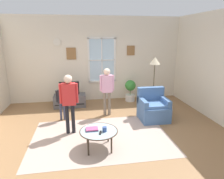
% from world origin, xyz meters
% --- Properties ---
extents(ground_plane, '(6.62, 5.95, 0.02)m').
position_xyz_m(ground_plane, '(0.00, 0.00, -0.01)').
color(ground_plane, olive).
extents(back_wall, '(6.02, 0.17, 2.95)m').
position_xyz_m(back_wall, '(0.00, 2.73, 1.47)').
color(back_wall, beige).
rests_on(back_wall, ground_plane).
extents(area_rug, '(3.15, 2.14, 0.01)m').
position_xyz_m(area_rug, '(-0.17, -0.19, 0.00)').
color(area_rug, tan).
rests_on(area_rug, ground_plane).
extents(tv_stand, '(1.03, 0.48, 0.41)m').
position_xyz_m(tv_stand, '(-0.96, 2.06, 0.20)').
color(tv_stand, '#4C4C51').
rests_on(tv_stand, ground_plane).
extents(television, '(0.63, 0.08, 0.44)m').
position_xyz_m(television, '(-0.96, 2.05, 0.64)').
color(television, '#4C4C4C').
rests_on(television, tv_stand).
extents(armchair, '(0.76, 0.74, 0.87)m').
position_xyz_m(armchair, '(1.38, 0.61, 0.33)').
color(armchair, '#476B9E').
rests_on(armchair, ground_plane).
extents(coffee_table, '(0.79, 0.79, 0.41)m').
position_xyz_m(coffee_table, '(-0.27, -0.64, 0.38)').
color(coffee_table, '#99B2B7').
rests_on(coffee_table, ground_plane).
extents(book_stack, '(0.26, 0.18, 0.04)m').
position_xyz_m(book_stack, '(-0.40, -0.59, 0.42)').
color(book_stack, '#4A5D87').
rests_on(book_stack, coffee_table).
extents(cup, '(0.09, 0.09, 0.10)m').
position_xyz_m(cup, '(-0.15, -0.70, 0.45)').
color(cup, '#334C8C').
rests_on(cup, coffee_table).
extents(remote_near_books, '(0.07, 0.15, 0.02)m').
position_xyz_m(remote_near_books, '(-0.24, -0.76, 0.41)').
color(remote_near_books, black).
rests_on(remote_near_books, coffee_table).
extents(person_red_shirt, '(0.43, 0.20, 1.43)m').
position_xyz_m(person_red_shirt, '(-0.87, 0.15, 0.90)').
color(person_red_shirt, black).
rests_on(person_red_shirt, ground_plane).
extents(person_pink_shirt, '(0.42, 0.19, 1.40)m').
position_xyz_m(person_pink_shirt, '(0.16, 1.13, 0.88)').
color(person_pink_shirt, '#726656').
rests_on(person_pink_shirt, ground_plane).
extents(person_black_shirt, '(0.30, 0.14, 1.00)m').
position_xyz_m(person_black_shirt, '(-1.12, 0.97, 0.63)').
color(person_black_shirt, '#333851').
rests_on(person_black_shirt, ground_plane).
extents(potted_plant_by_window, '(0.38, 0.38, 0.76)m').
position_xyz_m(potted_plant_by_window, '(1.16, 2.30, 0.42)').
color(potted_plant_by_window, silver).
rests_on(potted_plant_by_window, ground_plane).
extents(floor_lamp, '(0.32, 0.32, 1.67)m').
position_xyz_m(floor_lamp, '(1.65, 1.34, 1.40)').
color(floor_lamp, black).
rests_on(floor_lamp, ground_plane).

